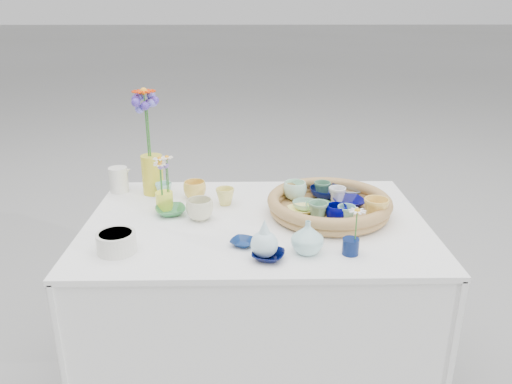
{
  "coord_description": "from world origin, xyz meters",
  "views": [
    {
      "loc": [
        -0.03,
        -1.71,
        1.52
      ],
      "look_at": [
        0.0,
        0.02,
        0.87
      ],
      "focal_mm": 35.0,
      "sensor_mm": 36.0,
      "label": 1
    }
  ],
  "objects_px": {
    "display_table": "(256,383)",
    "bud_vase_seafoam": "(307,237)",
    "wicker_tray": "(329,205)",
    "tall_vase_yellow": "(153,175)"
  },
  "relations": [
    {
      "from": "wicker_tray",
      "to": "bud_vase_seafoam",
      "type": "relative_size",
      "value": 4.27
    },
    {
      "from": "wicker_tray",
      "to": "display_table",
      "type": "bearing_deg",
      "value": -169.88
    },
    {
      "from": "display_table",
      "to": "tall_vase_yellow",
      "type": "relative_size",
      "value": 7.53
    },
    {
      "from": "wicker_tray",
      "to": "tall_vase_yellow",
      "type": "relative_size",
      "value": 2.83
    },
    {
      "from": "display_table",
      "to": "bud_vase_seafoam",
      "type": "relative_size",
      "value": 11.36
    },
    {
      "from": "display_table",
      "to": "bud_vase_seafoam",
      "type": "xyz_separation_m",
      "value": [
        0.16,
        -0.26,
        0.82
      ]
    },
    {
      "from": "display_table",
      "to": "wicker_tray",
      "type": "distance_m",
      "value": 0.85
    },
    {
      "from": "display_table",
      "to": "wicker_tray",
      "type": "height_order",
      "value": "wicker_tray"
    },
    {
      "from": "display_table",
      "to": "wicker_tray",
      "type": "relative_size",
      "value": 2.66
    },
    {
      "from": "wicker_tray",
      "to": "bud_vase_seafoam",
      "type": "height_order",
      "value": "bud_vase_seafoam"
    }
  ]
}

